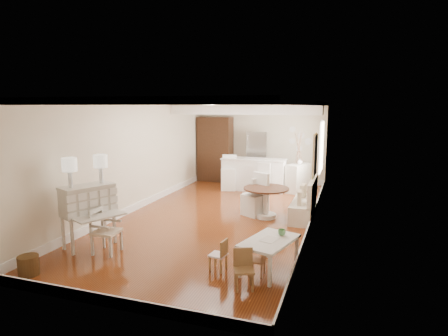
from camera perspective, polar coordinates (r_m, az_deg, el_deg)
The scene contains 20 objects.
room at distance 9.25m, azimuth 0.07°, elevation 5.05°, with size 9.00×9.04×2.82m.
secretary_bureau at distance 7.68m, azimuth -19.94°, elevation -6.89°, with size 0.95×0.97×1.21m, color silver.
gustavian_armchair at distance 7.30m, azimuth -17.49°, elevation -9.14°, with size 0.48×0.48×0.83m, color beige.
wicker_basket at distance 6.95m, azimuth -27.65°, elevation -13.02°, with size 0.32×0.32×0.32m, color #493017.
kids_table at distance 6.34m, azimuth 6.88°, elevation -13.07°, with size 0.65×1.08×0.54m, color silver.
kids_chair_a at distance 6.17m, azimuth 5.06°, elevation -13.76°, with size 0.25×0.25×0.52m, color #A3714A.
kids_chair_b at distance 6.34m, azimuth -0.91°, elevation -13.01°, with size 0.26×0.26×0.54m, color #9B7746.
kids_chair_c at distance 5.73m, azimuth 3.06°, elevation -15.19°, with size 0.29×0.29×0.60m, color olive.
banquette at distance 9.25m, azimuth 12.01°, elevation -4.54°, with size 0.52×1.60×0.98m, color silver.
dining_table at distance 9.16m, azimuth 6.41°, elevation -5.28°, with size 1.09×1.09×0.75m, color #4E2919.
slip_chair_near at distance 9.32m, azimuth 4.72°, elevation -4.05°, with size 0.49×0.52×1.04m, color white.
slip_chair_far at distance 9.76m, azimuth 4.50°, elevation -3.92°, with size 0.42×0.44×0.88m, color white.
breakfast_counter at distance 12.08m, azimuth 4.52°, elevation -0.97°, with size 2.05×0.65×1.03m, color white.
bar_stool_left at distance 12.07m, azimuth 0.74°, elevation -0.71°, with size 0.45×0.45×1.13m, color white.
bar_stool_right at distance 11.40m, azimuth 5.85°, elevation -1.75°, with size 0.39×0.39×0.98m, color white.
pantry_cabinet at distance 13.50m, azimuth -1.34°, elevation 2.88°, with size 1.20×0.60×2.30m, color #381E11.
fridge at distance 12.98m, azimuth 6.53°, elevation 1.45°, with size 0.75×0.65×1.80m, color silver.
sideboard at distance 12.05m, azimuth 11.18°, elevation -1.49°, with size 0.41×0.93×0.89m, color silver.
pencil_cup at distance 6.45m, azimuth 8.79°, elevation -9.67°, with size 0.13×0.13×0.10m, color #60A464.
branch_vase at distance 11.92m, azimuth 11.47°, elevation 1.00°, with size 0.17×0.17×0.18m, color silver.
Camera 1 is at (2.96, -8.43, 2.69)m, focal length 30.00 mm.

